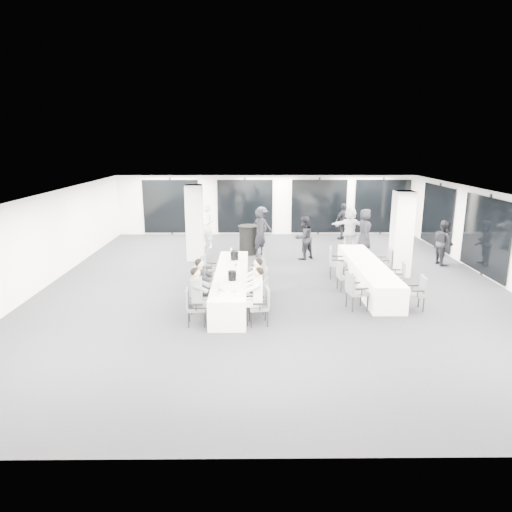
% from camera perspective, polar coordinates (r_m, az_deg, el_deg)
% --- Properties ---
extents(room, '(14.04, 16.04, 2.84)m').
position_cam_1_polar(room, '(14.99, 5.47, 2.76)').
color(room, '#25252A').
rests_on(room, ground).
extents(column_left, '(0.60, 0.60, 2.80)m').
position_cam_1_polar(column_left, '(17.10, -7.68, 4.14)').
color(column_left, silver).
rests_on(column_left, floor).
extents(column_right, '(0.60, 0.60, 2.80)m').
position_cam_1_polar(column_right, '(15.58, 17.74, 2.63)').
color(column_right, silver).
rests_on(column_right, floor).
extents(banquet_table_main, '(0.90, 5.00, 0.75)m').
position_cam_1_polar(banquet_table_main, '(12.99, -3.12, -3.60)').
color(banquet_table_main, white).
rests_on(banquet_table_main, floor).
extents(banquet_table_side, '(0.90, 5.00, 0.75)m').
position_cam_1_polar(banquet_table_side, '(14.36, 13.73, -2.25)').
color(banquet_table_side, white).
rests_on(banquet_table_side, floor).
extents(cocktail_table, '(0.81, 0.81, 1.13)m').
position_cam_1_polar(cocktail_table, '(17.97, -0.96, 2.06)').
color(cocktail_table, black).
rests_on(cocktail_table, floor).
extents(chair_main_left_near, '(0.49, 0.54, 0.91)m').
position_cam_1_polar(chair_main_left_near, '(11.13, -7.88, -6.02)').
color(chair_main_left_near, '#505257').
rests_on(chair_main_left_near, floor).
extents(chair_main_left_second, '(0.50, 0.55, 0.93)m').
position_cam_1_polar(chair_main_left_second, '(11.91, -7.39, -4.58)').
color(chair_main_left_second, '#505257').
rests_on(chair_main_left_second, floor).
extents(chair_main_left_mid, '(0.58, 0.63, 1.02)m').
position_cam_1_polar(chair_main_left_mid, '(12.59, -7.04, -3.28)').
color(chair_main_left_mid, '#505257').
rests_on(chair_main_left_mid, floor).
extents(chair_main_left_fourth, '(0.50, 0.54, 0.91)m').
position_cam_1_polar(chair_main_left_fourth, '(13.69, -6.47, -2.11)').
color(chair_main_left_fourth, '#505257').
rests_on(chair_main_left_fourth, floor).
extents(chair_main_left_far, '(0.53, 0.55, 0.86)m').
position_cam_1_polar(chair_main_left_far, '(14.43, -6.13, -1.36)').
color(chair_main_left_far, '#505257').
rests_on(chair_main_left_far, floor).
extents(chair_main_right_near, '(0.52, 0.56, 0.93)m').
position_cam_1_polar(chair_main_right_near, '(11.06, 0.75, -5.94)').
color(chair_main_right_near, '#505257').
rests_on(chair_main_right_near, floor).
extents(chair_main_right_second, '(0.55, 0.57, 0.90)m').
position_cam_1_polar(chair_main_right_second, '(11.86, 0.64, -4.63)').
color(chair_main_right_second, '#505257').
rests_on(chair_main_right_second, floor).
extents(chair_main_right_mid, '(0.54, 0.59, 0.99)m').
position_cam_1_polar(chair_main_right_mid, '(12.50, 0.62, -3.38)').
color(chair_main_right_mid, '#505257').
rests_on(chair_main_right_mid, floor).
extents(chair_main_right_fourth, '(0.55, 0.57, 0.90)m').
position_cam_1_polar(chair_main_right_fourth, '(13.60, 0.49, -2.16)').
color(chair_main_right_fourth, '#505257').
rests_on(chair_main_right_fourth, floor).
extents(chair_main_right_far, '(0.51, 0.55, 0.91)m').
position_cam_1_polar(chair_main_right_far, '(14.40, 0.44, -1.20)').
color(chair_main_right_far, '#505257').
rests_on(chair_main_right_far, floor).
extents(chair_side_left_near, '(0.58, 0.62, 0.98)m').
position_cam_1_polar(chair_side_left_near, '(12.28, 12.21, -4.06)').
color(chair_side_left_near, '#505257').
rests_on(chair_side_left_near, floor).
extents(chair_side_left_mid, '(0.48, 0.52, 0.86)m').
position_cam_1_polar(chair_side_left_mid, '(13.77, 10.83, -2.30)').
color(chair_side_left_mid, '#505257').
rests_on(chair_side_left_mid, floor).
extents(chair_side_left_far, '(0.57, 0.62, 1.01)m').
position_cam_1_polar(chair_side_left_far, '(15.01, 9.83, -0.57)').
color(chair_side_left_far, '#505257').
rests_on(chair_side_left_far, floor).
extents(chair_side_right_near, '(0.47, 0.53, 0.91)m').
position_cam_1_polar(chair_side_right_near, '(12.73, 19.57, -4.12)').
color(chair_side_right_near, '#505257').
rests_on(chair_side_right_near, floor).
extents(chair_side_right_mid, '(0.53, 0.56, 0.88)m').
position_cam_1_polar(chair_side_right_mid, '(14.16, 17.42, -2.19)').
color(chair_side_right_mid, '#505257').
rests_on(chair_side_right_mid, floor).
extents(chair_side_right_far, '(0.50, 0.55, 0.92)m').
position_cam_1_polar(chair_side_right_far, '(15.51, 15.81, -0.59)').
color(chair_side_right_far, '#505257').
rests_on(chair_side_right_far, floor).
extents(seated_guest_a, '(0.50, 0.38, 1.44)m').
position_cam_1_polar(seated_guest_a, '(11.02, -7.09, -4.57)').
color(seated_guest_a, slate).
rests_on(seated_guest_a, floor).
extents(seated_guest_b, '(0.50, 0.38, 1.44)m').
position_cam_1_polar(seated_guest_b, '(11.80, -6.64, -3.29)').
color(seated_guest_b, black).
rests_on(seated_guest_b, floor).
extents(seated_guest_c, '(0.50, 0.38, 1.44)m').
position_cam_1_polar(seated_guest_c, '(10.96, -0.10, -4.57)').
color(seated_guest_c, silver).
rests_on(seated_guest_c, floor).
extents(seated_guest_d, '(0.50, 0.38, 1.44)m').
position_cam_1_polar(seated_guest_d, '(11.78, -0.14, -3.21)').
color(seated_guest_d, silver).
rests_on(seated_guest_d, floor).
extents(standing_guest_a, '(0.91, 0.96, 2.07)m').
position_cam_1_polar(standing_guest_a, '(17.53, 0.57, 3.30)').
color(standing_guest_a, black).
rests_on(standing_guest_a, floor).
extents(standing_guest_b, '(1.05, 0.97, 1.86)m').
position_cam_1_polar(standing_guest_b, '(17.17, 6.00, 2.64)').
color(standing_guest_b, black).
rests_on(standing_guest_b, floor).
extents(standing_guest_c, '(1.30, 1.15, 1.80)m').
position_cam_1_polar(standing_guest_c, '(19.85, 0.71, 4.19)').
color(standing_guest_c, black).
rests_on(standing_guest_c, floor).
extents(standing_guest_d, '(1.26, 1.09, 1.87)m').
position_cam_1_polar(standing_guest_d, '(20.97, 10.91, 4.55)').
color(standing_guest_d, black).
rests_on(standing_guest_d, floor).
extents(standing_guest_e, '(0.71, 1.01, 1.92)m').
position_cam_1_polar(standing_guest_e, '(19.06, 13.46, 3.56)').
color(standing_guest_e, black).
rests_on(standing_guest_e, floor).
extents(standing_guest_f, '(1.89, 1.13, 1.93)m').
position_cam_1_polar(standing_guest_f, '(19.44, 11.68, 3.87)').
color(standing_guest_f, silver).
rests_on(standing_guest_f, floor).
extents(standing_guest_g, '(0.95, 0.90, 2.06)m').
position_cam_1_polar(standing_guest_g, '(19.08, -6.13, 4.10)').
color(standing_guest_g, silver).
rests_on(standing_guest_g, floor).
extents(standing_guest_h, '(0.64, 0.94, 1.84)m').
position_cam_1_polar(standing_guest_h, '(17.66, 22.42, 1.92)').
color(standing_guest_h, black).
rests_on(standing_guest_h, floor).
extents(ice_bucket_near, '(0.22, 0.22, 0.25)m').
position_cam_1_polar(ice_bucket_near, '(12.09, -3.00, -2.47)').
color(ice_bucket_near, black).
rests_on(ice_bucket_near, banquet_table_main).
extents(ice_bucket_far, '(0.24, 0.24, 0.28)m').
position_cam_1_polar(ice_bucket_far, '(14.15, -2.71, 0.05)').
color(ice_bucket_far, black).
rests_on(ice_bucket_far, banquet_table_main).
extents(water_bottle_a, '(0.07, 0.07, 0.21)m').
position_cam_1_polar(water_bottle_a, '(11.14, -4.53, -4.08)').
color(water_bottle_a, silver).
rests_on(water_bottle_a, banquet_table_main).
extents(water_bottle_b, '(0.07, 0.07, 0.21)m').
position_cam_1_polar(water_bottle_b, '(13.28, -2.54, -1.03)').
color(water_bottle_b, silver).
rests_on(water_bottle_b, banquet_table_main).
extents(water_bottle_c, '(0.07, 0.07, 0.20)m').
position_cam_1_polar(water_bottle_c, '(14.90, -3.12, 0.63)').
color(water_bottle_c, silver).
rests_on(water_bottle_c, banquet_table_main).
extents(plate_a, '(0.21, 0.21, 0.03)m').
position_cam_1_polar(plate_a, '(11.27, -4.40, -4.35)').
color(plate_a, white).
rests_on(plate_a, banquet_table_main).
extents(plate_b, '(0.18, 0.18, 0.03)m').
position_cam_1_polar(plate_b, '(11.16, -2.79, -4.50)').
color(plate_b, white).
rests_on(plate_b, banquet_table_main).
extents(plate_c, '(0.18, 0.18, 0.03)m').
position_cam_1_polar(plate_c, '(12.43, -3.20, -2.56)').
color(plate_c, white).
rests_on(plate_c, banquet_table_main).
extents(wine_glass, '(0.07, 0.07, 0.18)m').
position_cam_1_polar(wine_glass, '(10.87, -2.74, -4.33)').
color(wine_glass, silver).
rests_on(wine_glass, banquet_table_main).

